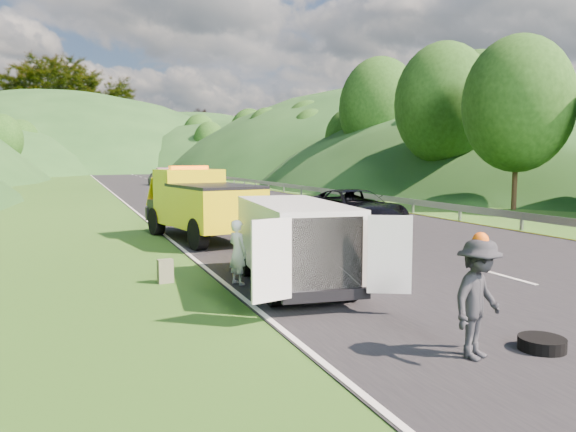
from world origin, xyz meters
name	(u,v)px	position (x,y,z in m)	size (l,w,h in m)	color
ground	(363,271)	(0.00, 0.00, 0.00)	(320.00, 320.00, 0.00)	#38661E
road_surface	(186,189)	(3.00, 40.00, 0.01)	(14.00, 200.00, 0.02)	black
guardrail	(226,183)	(10.30, 52.50, 0.00)	(0.06, 140.00, 1.52)	gray
tree_line_right	(300,179)	(23.00, 60.00, 0.00)	(14.00, 140.00, 14.00)	#2D5D1B
hills_backdrop	(127,169)	(6.50, 134.70, 0.00)	(201.00, 288.60, 44.00)	#2D5B23
tow_truck	(201,204)	(-2.80, 7.23, 1.33)	(3.36, 6.65, 2.73)	black
white_van	(292,239)	(-2.48, -1.08, 1.14)	(3.11, 5.93, 2.03)	black
woman	(238,285)	(-3.62, -0.39, 0.00)	(0.57, 0.41, 1.55)	white
child	(332,283)	(-1.41, -1.03, 0.00)	(0.46, 0.36, 0.95)	tan
worker	(476,359)	(-1.64, -6.53, 0.00)	(1.19, 0.68, 1.84)	black
suitcase	(165,271)	(-5.21, 0.44, 0.29)	(0.36, 0.20, 0.59)	#62634A
spare_tire	(542,351)	(-0.44, -6.61, 0.00)	(0.73, 0.73, 0.20)	black
passing_suv	(354,227)	(4.22, 8.40, 0.00)	(2.72, 5.90, 1.64)	black
dist_car_a	(158,185)	(1.68, 49.18, 0.00)	(1.72, 4.29, 1.46)	#444549
dist_car_b	(164,179)	(4.84, 65.16, 0.00)	(1.70, 4.87, 1.60)	#7A515B
dist_car_c	(123,173)	(2.20, 96.79, 0.00)	(1.98, 4.87, 1.41)	#9A4D50
dist_car_d	(118,173)	(1.81, 102.67, 0.00)	(1.72, 4.29, 1.46)	#507B34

